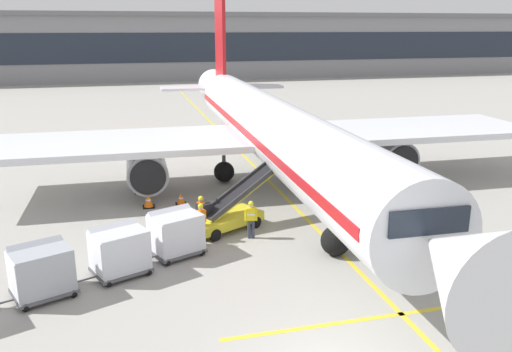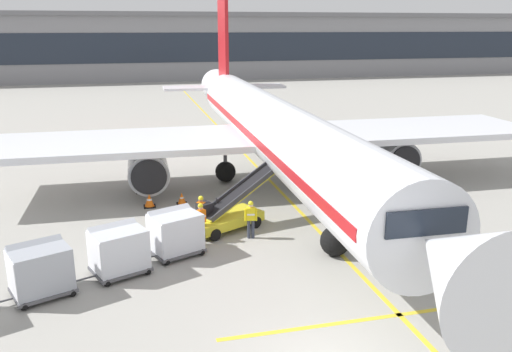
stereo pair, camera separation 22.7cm
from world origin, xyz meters
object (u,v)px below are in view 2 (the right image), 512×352
object	(u,v)px
safety_cone_nose_mark	(141,186)
ground_crew_by_loader	(201,211)
baggage_cart_lead	(175,232)
safety_cone_wingtip	(149,201)
safety_cone_engine_keepout	(182,199)
belt_loader	(230,211)
baggage_cart_third	(40,269)
baggage_cart_second	(118,249)
ground_crew_marshaller	(201,219)
parked_airplane	(271,129)
ground_crew_by_carts	(251,217)

from	to	relation	value
safety_cone_nose_mark	ground_crew_by_loader	bearing A→B (deg)	-69.96
baggage_cart_lead	ground_crew_by_loader	distance (m)	2.59
ground_crew_by_loader	safety_cone_wingtip	bearing A→B (deg)	117.68
ground_crew_by_loader	safety_cone_engine_keepout	size ratio (longest dim) A/B	2.73
belt_loader	baggage_cart_lead	distance (m)	3.63
baggage_cart_third	ground_crew_by_loader	bearing A→B (deg)	35.70
baggage_cart_second	ground_crew_marshaller	distance (m)	4.24
baggage_cart_lead	baggage_cart_second	world-z (taller)	same
ground_crew_by_loader	safety_cone_nose_mark	bearing A→B (deg)	110.04
baggage_cart_second	safety_cone_wingtip	bearing A→B (deg)	78.83
parked_airplane	safety_cone_engine_keepout	size ratio (longest dim) A/B	66.09
ground_crew_by_loader	parked_airplane	bearing A→B (deg)	52.89
ground_crew_by_loader	safety_cone_engine_keepout	xyz separation A→B (m)	(-0.46, 4.15, -0.69)
parked_airplane	safety_cone_wingtip	size ratio (longest dim) A/B	60.05
ground_crew_marshaller	safety_cone_engine_keepout	distance (m)	5.23
baggage_cart_lead	safety_cone_nose_mark	xyz separation A→B (m)	(-1.08, 8.98, -0.65)
belt_loader	baggage_cart_second	bearing A→B (deg)	-144.25
parked_airplane	ground_crew_marshaller	world-z (taller)	parked_airplane
ground_crew_marshaller	safety_cone_wingtip	world-z (taller)	ground_crew_marshaller
baggage_cart_second	safety_cone_nose_mark	bearing A→B (deg)	83.46
baggage_cart_second	safety_cone_engine_keepout	distance (m)	8.26
baggage_cart_lead	safety_cone_wingtip	size ratio (longest dim) A/B	4.01
parked_airplane	safety_cone_engine_keepout	world-z (taller)	parked_airplane
ground_crew_marshaller	safety_cone_wingtip	bearing A→B (deg)	111.19
baggage_cart_lead	baggage_cart_third	world-z (taller)	same
parked_airplane	baggage_cart_third	size ratio (longest dim) A/B	14.99
safety_cone_wingtip	safety_cone_nose_mark	distance (m)	2.70
parked_airplane	safety_cone_wingtip	world-z (taller)	parked_airplane
ground_crew_by_carts	safety_cone_nose_mark	world-z (taller)	ground_crew_by_carts
baggage_cart_third	parked_airplane	bearing A→B (deg)	44.75
ground_crew_by_carts	belt_loader	bearing A→B (deg)	115.18
ground_crew_by_loader	ground_crew_by_carts	xyz separation A→B (m)	(2.02, -1.25, 0.00)
safety_cone_wingtip	ground_crew_by_carts	bearing A→B (deg)	-52.07
baggage_cart_third	safety_cone_nose_mark	size ratio (longest dim) A/B	3.87
parked_airplane	ground_crew_marshaller	bearing A→B (deg)	-124.16
baggage_cart_lead	parked_airplane	bearing A→B (deg)	53.91
safety_cone_engine_keepout	safety_cone_nose_mark	size ratio (longest dim) A/B	0.88
safety_cone_wingtip	safety_cone_nose_mark	world-z (taller)	safety_cone_nose_mark
baggage_cart_third	safety_cone_engine_keepout	distance (m)	10.46
parked_airplane	belt_loader	xyz separation A→B (m)	(-3.83, -6.70, -2.46)
belt_loader	ground_crew_by_loader	size ratio (longest dim) A/B	3.04
baggage_cart_lead	safety_cone_engine_keepout	xyz separation A→B (m)	(0.94, 6.33, -0.69)
baggage_cart_second	safety_cone_wingtip	distance (m)	7.74
baggage_cart_second	ground_crew_by_loader	distance (m)	5.02
ground_crew_by_loader	ground_crew_marshaller	bearing A→B (deg)	-99.11
baggage_cart_second	ground_crew_marshaller	world-z (taller)	baggage_cart_second
ground_crew_by_carts	ground_crew_by_loader	bearing A→B (deg)	148.27
baggage_cart_second	ground_crew_marshaller	size ratio (longest dim) A/B	1.61
baggage_cart_second	safety_cone_wingtip	xyz separation A→B (m)	(1.49, 7.56, -0.66)
baggage_cart_lead	ground_crew_by_loader	world-z (taller)	baggage_cart_lead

